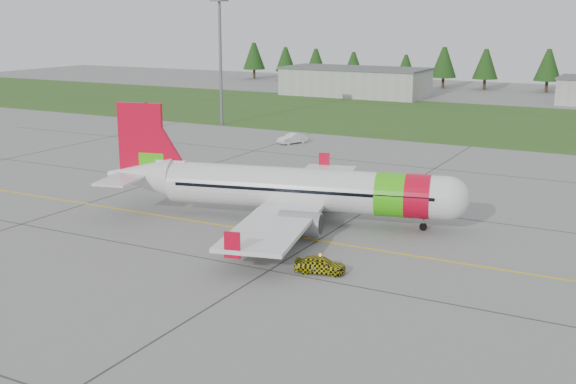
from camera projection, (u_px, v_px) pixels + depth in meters
The scene contains 9 objects.
ground at pixel (158, 250), 56.32m from camera, with size 320.00×320.00×0.00m, color gray.
aircraft at pixel (295, 189), 63.56m from camera, with size 32.82×30.81×10.08m.
follow_me_car at pixel (320, 248), 50.85m from camera, with size 1.47×1.24×3.64m, color #D2CB0B.
service_van at pixel (292, 128), 102.49m from camera, with size 1.56×1.47×4.46m, color silver.
grass_strip at pixel (450, 120), 126.57m from camera, with size 320.00×50.00×0.03m, color #30561E.
taxi_guideline at pixel (215, 224), 63.17m from camera, with size 120.00×0.25×0.02m, color gold.
hangar_west at pixel (355, 82), 163.57m from camera, with size 32.00×14.00×6.00m, color #A8A8A3.
floodlight_mast at pixel (221, 64), 118.27m from camera, with size 0.50×0.50×20.00m, color slate.
treeline at pixel (516, 70), 173.35m from camera, with size 160.00×8.00×10.00m, color #1C3F14, non-canonical shape.
Camera 1 is at (34.24, -42.51, 17.81)m, focal length 45.00 mm.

